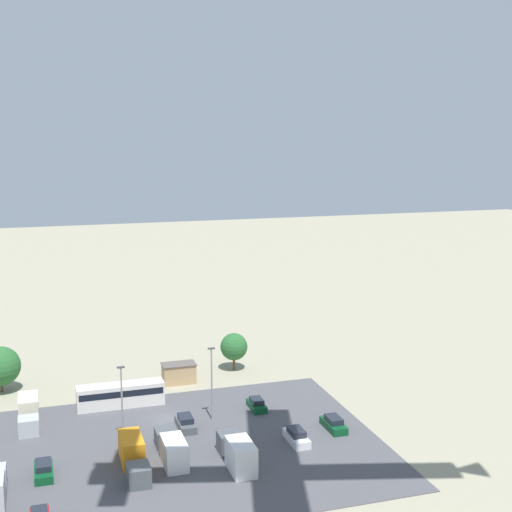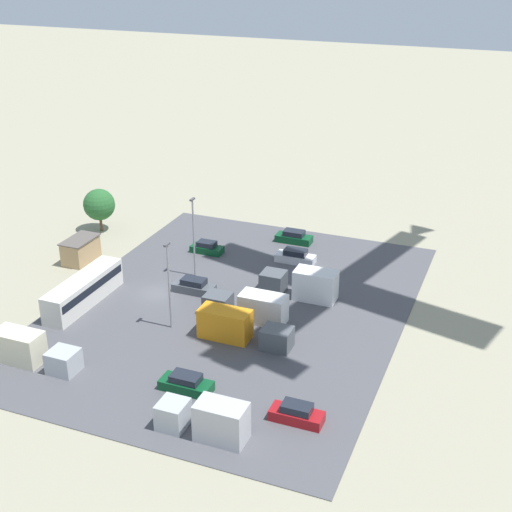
{
  "view_description": "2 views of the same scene",
  "coord_description": "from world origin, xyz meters",
  "px_view_note": "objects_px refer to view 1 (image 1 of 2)",
  "views": [
    {
      "loc": [
        14.7,
        85.3,
        36.12
      ],
      "look_at": [
        -4.21,
        24.96,
        25.09
      ],
      "focal_mm": 50.0,
      "sensor_mm": 36.0,
      "label": 1
    },
    {
      "loc": [
        60.78,
        36.02,
        36.28
      ],
      "look_at": [
        -2.3,
        10.81,
        5.45
      ],
      "focal_mm": 50.0,
      "sensor_mm": 36.0,
      "label": 2
    }
  ],
  "objects_px": {
    "parked_truck_0": "(133,456)",
    "parked_truck_4": "(29,413)",
    "parked_car_1": "(296,437)",
    "parked_truck_3": "(172,448)",
    "parked_car_2": "(44,470)",
    "parked_car_5": "(257,405)",
    "bus": "(121,394)",
    "parked_truck_1": "(238,453)",
    "parked_car_0": "(334,424)",
    "shed_building": "(179,373)",
    "parked_car_4": "(186,423)"
  },
  "relations": [
    {
      "from": "parked_truck_0",
      "to": "parked_truck_4",
      "type": "distance_m",
      "value": 19.41
    },
    {
      "from": "parked_car_1",
      "to": "parked_truck_4",
      "type": "xyz_separation_m",
      "value": [
        30.08,
        -15.25,
        0.7
      ]
    },
    {
      "from": "parked_car_1",
      "to": "parked_truck_0",
      "type": "distance_m",
      "value": 19.24
    },
    {
      "from": "parked_truck_3",
      "to": "parked_truck_4",
      "type": "bearing_deg",
      "value": 134.59
    },
    {
      "from": "parked_car_2",
      "to": "parked_car_5",
      "type": "distance_m",
      "value": 29.26
    },
    {
      "from": "parked_car_5",
      "to": "parked_truck_4",
      "type": "bearing_deg",
      "value": 171.76
    },
    {
      "from": "bus",
      "to": "parked_car_5",
      "type": "height_order",
      "value": "bus"
    },
    {
      "from": "parked_car_5",
      "to": "parked_truck_1",
      "type": "distance_m",
      "value": 16.35
    },
    {
      "from": "parked_car_5",
      "to": "parked_car_1",
      "type": "bearing_deg",
      "value": -82.68
    },
    {
      "from": "parked_truck_4",
      "to": "parked_truck_1",
      "type": "bearing_deg",
      "value": 138.98
    },
    {
      "from": "parked_car_0",
      "to": "parked_truck_3",
      "type": "xyz_separation_m",
      "value": [
        20.55,
        2.32,
        0.7
      ]
    },
    {
      "from": "parked_truck_0",
      "to": "parked_truck_3",
      "type": "height_order",
      "value": "parked_truck_0"
    },
    {
      "from": "parked_car_2",
      "to": "parked_truck_0",
      "type": "height_order",
      "value": "parked_truck_0"
    },
    {
      "from": "parked_truck_1",
      "to": "parked_truck_4",
      "type": "relative_size",
      "value": 1.0
    },
    {
      "from": "bus",
      "to": "parked_truck_3",
      "type": "height_order",
      "value": "bus"
    },
    {
      "from": "shed_building",
      "to": "parked_truck_1",
      "type": "distance_m",
      "value": 27.97
    },
    {
      "from": "parked_truck_0",
      "to": "bus",
      "type": "bearing_deg",
      "value": -92.55
    },
    {
      "from": "parked_truck_1",
      "to": "parked_truck_3",
      "type": "xyz_separation_m",
      "value": [
        6.59,
        -3.54,
        -0.17
      ]
    },
    {
      "from": "parked_car_1",
      "to": "parked_car_5",
      "type": "xyz_separation_m",
      "value": [
        1.43,
        -11.1,
        -0.07
      ]
    },
    {
      "from": "parked_car_4",
      "to": "parked_car_2",
      "type": "bearing_deg",
      "value": -155.76
    },
    {
      "from": "bus",
      "to": "parked_truck_4",
      "type": "bearing_deg",
      "value": -78.91
    },
    {
      "from": "parked_car_2",
      "to": "parked_car_5",
      "type": "height_order",
      "value": "parked_car_2"
    },
    {
      "from": "parked_car_0",
      "to": "parked_car_2",
      "type": "xyz_separation_m",
      "value": [
        34.26,
        1.93,
        -0.01
      ]
    },
    {
      "from": "shed_building",
      "to": "parked_car_4",
      "type": "distance_m",
      "value": 16.58
    },
    {
      "from": "shed_building",
      "to": "parked_truck_0",
      "type": "height_order",
      "value": "parked_truck_0"
    },
    {
      "from": "parked_car_1",
      "to": "parked_truck_4",
      "type": "height_order",
      "value": "parked_truck_4"
    },
    {
      "from": "bus",
      "to": "parked_truck_1",
      "type": "bearing_deg",
      "value": 25.44
    },
    {
      "from": "shed_building",
      "to": "parked_car_0",
      "type": "height_order",
      "value": "shed_building"
    },
    {
      "from": "parked_truck_3",
      "to": "shed_building",
      "type": "bearing_deg",
      "value": 76.93
    },
    {
      "from": "parked_car_0",
      "to": "bus",
      "type": "bearing_deg",
      "value": -32.62
    },
    {
      "from": "parked_car_0",
      "to": "parked_car_4",
      "type": "bearing_deg",
      "value": -18.22
    },
    {
      "from": "bus",
      "to": "parked_truck_1",
      "type": "height_order",
      "value": "parked_truck_1"
    },
    {
      "from": "parked_car_0",
      "to": "parked_car_4",
      "type": "height_order",
      "value": "parked_car_4"
    },
    {
      "from": "parked_car_1",
      "to": "parked_truck_4",
      "type": "bearing_deg",
      "value": 153.12
    },
    {
      "from": "shed_building",
      "to": "parked_truck_1",
      "type": "bearing_deg",
      "value": 91.89
    },
    {
      "from": "bus",
      "to": "parked_truck_3",
      "type": "relative_size",
      "value": 1.31
    },
    {
      "from": "bus",
      "to": "parked_truck_0",
      "type": "distance_m",
      "value": 18.39
    },
    {
      "from": "shed_building",
      "to": "parked_car_4",
      "type": "relative_size",
      "value": 1.04
    },
    {
      "from": "parked_truck_1",
      "to": "parked_car_5",
      "type": "bearing_deg",
      "value": 65.2
    },
    {
      "from": "parked_car_5",
      "to": "parked_truck_3",
      "type": "bearing_deg",
      "value": -139.98
    },
    {
      "from": "bus",
      "to": "parked_car_2",
      "type": "xyz_separation_m",
      "value": [
        10.19,
        17.33,
        -0.99
      ]
    },
    {
      "from": "parked_car_2",
      "to": "shed_building",
      "type": "bearing_deg",
      "value": 51.09
    },
    {
      "from": "parked_car_4",
      "to": "parked_car_0",
      "type": "bearing_deg",
      "value": -18.22
    },
    {
      "from": "parked_truck_3",
      "to": "parked_truck_4",
      "type": "xyz_separation_m",
      "value": [
        15.22,
        -15.43,
        0.02
      ]
    },
    {
      "from": "parked_truck_3",
      "to": "parked_truck_0",
      "type": "bearing_deg",
      "value": -171.51
    },
    {
      "from": "parked_car_4",
      "to": "parked_truck_3",
      "type": "distance_m",
      "value": 8.68
    },
    {
      "from": "parked_car_5",
      "to": "parked_truck_4",
      "type": "height_order",
      "value": "parked_truck_4"
    },
    {
      "from": "parked_car_1",
      "to": "parked_car_5",
      "type": "distance_m",
      "value": 11.19
    },
    {
      "from": "parked_car_1",
      "to": "parked_truck_3",
      "type": "bearing_deg",
      "value": -179.28
    },
    {
      "from": "parked_car_2",
      "to": "parked_car_4",
      "type": "height_order",
      "value": "parked_car_4"
    }
  ]
}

